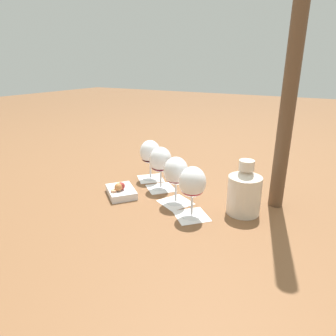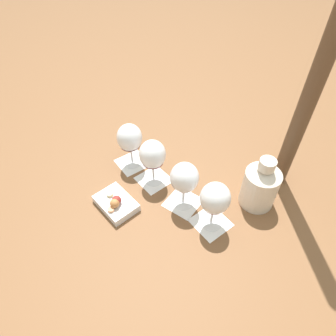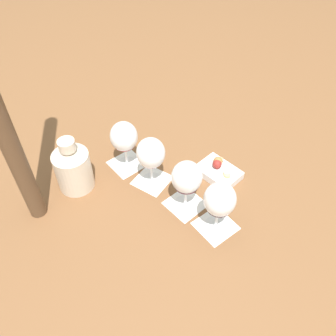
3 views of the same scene
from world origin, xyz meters
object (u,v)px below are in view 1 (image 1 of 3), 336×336
at_px(wine_glass_1, 176,173).
at_px(wine_glass_3, 150,154).
at_px(wine_glass_0, 192,184).
at_px(umbrella_pole, 294,62).
at_px(snack_dish, 121,191).
at_px(wine_glass_2, 160,161).
at_px(ceramic_vase, 245,190).

bearing_deg(wine_glass_1, wine_glass_3, -36.53).
xyz_separation_m(wine_glass_0, umbrella_pole, (-0.23, -0.23, 0.38)).
bearing_deg(wine_glass_3, snack_dish, 88.79).
distance_m(wine_glass_0, wine_glass_2, 0.26).
height_order(wine_glass_2, ceramic_vase, ceramic_vase).
bearing_deg(wine_glass_3, ceramic_vase, 166.60).
relative_size(wine_glass_1, ceramic_vase, 0.92).
bearing_deg(wine_glass_0, ceramic_vase, -141.10).
xyz_separation_m(wine_glass_3, ceramic_vase, (-0.45, 0.11, -0.03)).
xyz_separation_m(snack_dish, umbrella_pole, (-0.54, -0.21, 0.47)).
height_order(wine_glass_1, wine_glass_3, same).
xyz_separation_m(wine_glass_0, wine_glass_3, (0.31, -0.22, 0.00)).
distance_m(wine_glass_1, ceramic_vase, 0.25).
bearing_deg(ceramic_vase, wine_glass_1, 11.69).
distance_m(wine_glass_1, wine_glass_2, 0.14).
distance_m(wine_glass_2, wine_glass_3, 0.12).
distance_m(wine_glass_0, wine_glass_3, 0.38).
height_order(wine_glass_2, snack_dish, wine_glass_2).
relative_size(wine_glass_1, wine_glass_3, 1.00).
distance_m(wine_glass_3, ceramic_vase, 0.46).
xyz_separation_m(wine_glass_2, snack_dish, (0.10, 0.14, -0.10)).
height_order(wine_glass_0, snack_dish, wine_glass_0).
xyz_separation_m(wine_glass_3, snack_dish, (0.00, 0.21, -0.10)).
bearing_deg(wine_glass_3, wine_glass_1, 143.47).
height_order(wine_glass_1, wine_glass_2, same).
bearing_deg(wine_glass_1, snack_dish, 13.00).
bearing_deg(wine_glass_1, ceramic_vase, -168.31).
relative_size(wine_glass_2, umbrella_pole, 0.18).
height_order(wine_glass_0, wine_glass_2, same).
xyz_separation_m(ceramic_vase, umbrella_pole, (-0.09, -0.11, 0.41)).
distance_m(ceramic_vase, snack_dish, 0.47).
bearing_deg(wine_glass_3, wine_glass_2, 143.42).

